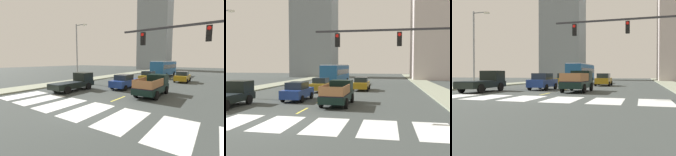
% 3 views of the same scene
% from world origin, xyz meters
% --- Properties ---
extents(ground_plane, '(160.00, 160.00, 0.00)m').
position_xyz_m(ground_plane, '(0.00, 0.00, 0.00)').
color(ground_plane, '#3A403F').
extents(sidewalk_left, '(3.35, 110.00, 0.15)m').
position_xyz_m(sidewalk_left, '(-12.00, 18.00, 0.07)').
color(sidewalk_left, gray).
rests_on(sidewalk_left, ground).
extents(crosswalk_stripe_0, '(1.97, 3.89, 0.01)m').
position_xyz_m(crosswalk_stripe_0, '(-8.42, 0.00, 0.00)').
color(crosswalk_stripe_0, silver).
rests_on(crosswalk_stripe_0, ground).
extents(crosswalk_stripe_1, '(1.97, 3.89, 0.01)m').
position_xyz_m(crosswalk_stripe_1, '(-5.61, 0.00, 0.00)').
color(crosswalk_stripe_1, silver).
rests_on(crosswalk_stripe_1, ground).
extents(crosswalk_stripe_2, '(1.97, 3.89, 0.01)m').
position_xyz_m(crosswalk_stripe_2, '(-2.81, 0.00, 0.00)').
color(crosswalk_stripe_2, silver).
rests_on(crosswalk_stripe_2, ground).
extents(crosswalk_stripe_3, '(1.97, 3.89, 0.01)m').
position_xyz_m(crosswalk_stripe_3, '(0.00, 0.00, 0.00)').
color(crosswalk_stripe_3, silver).
rests_on(crosswalk_stripe_3, ground).
extents(crosswalk_stripe_4, '(1.97, 3.89, 0.01)m').
position_xyz_m(crosswalk_stripe_4, '(2.81, 0.00, 0.00)').
color(crosswalk_stripe_4, silver).
rests_on(crosswalk_stripe_4, ground).
extents(crosswalk_stripe_5, '(1.97, 3.89, 0.01)m').
position_xyz_m(crosswalk_stripe_5, '(5.61, 0.00, 0.00)').
color(crosswalk_stripe_5, silver).
rests_on(crosswalk_stripe_5, ground).
extents(lane_dash_0, '(0.16, 2.40, 0.01)m').
position_xyz_m(lane_dash_0, '(0.00, 4.00, 0.00)').
color(lane_dash_0, '#E1D547').
rests_on(lane_dash_0, ground).
extents(lane_dash_1, '(0.16, 2.40, 0.01)m').
position_xyz_m(lane_dash_1, '(0.00, 9.00, 0.00)').
color(lane_dash_1, '#E1D547').
rests_on(lane_dash_1, ground).
extents(lane_dash_2, '(0.16, 2.40, 0.01)m').
position_xyz_m(lane_dash_2, '(0.00, 14.00, 0.00)').
color(lane_dash_2, '#E1D547').
rests_on(lane_dash_2, ground).
extents(lane_dash_3, '(0.16, 2.40, 0.01)m').
position_xyz_m(lane_dash_3, '(0.00, 19.00, 0.00)').
color(lane_dash_3, '#E1D547').
rests_on(lane_dash_3, ground).
extents(lane_dash_4, '(0.16, 2.40, 0.01)m').
position_xyz_m(lane_dash_4, '(0.00, 24.00, 0.00)').
color(lane_dash_4, '#E1D547').
rests_on(lane_dash_4, ground).
extents(lane_dash_5, '(0.16, 2.40, 0.01)m').
position_xyz_m(lane_dash_5, '(0.00, 29.00, 0.00)').
color(lane_dash_5, '#E1D547').
rests_on(lane_dash_5, ground).
extents(lane_dash_6, '(0.16, 2.40, 0.01)m').
position_xyz_m(lane_dash_6, '(0.00, 34.00, 0.00)').
color(lane_dash_6, '#E1D547').
rests_on(lane_dash_6, ground).
extents(lane_dash_7, '(0.16, 2.40, 0.01)m').
position_xyz_m(lane_dash_7, '(0.00, 39.00, 0.00)').
color(lane_dash_7, '#E1D547').
rests_on(lane_dash_7, ground).
extents(pickup_stakebed, '(2.18, 5.20, 1.96)m').
position_xyz_m(pickup_stakebed, '(1.98, 7.48, 0.94)').
color(pickup_stakebed, black).
rests_on(pickup_stakebed, ground).
extents(pickup_dark, '(2.18, 5.20, 1.96)m').
position_xyz_m(pickup_dark, '(-6.35, 4.85, 0.92)').
color(pickup_dark, black).
rests_on(pickup_dark, ground).
extents(city_bus, '(2.72, 10.80, 3.32)m').
position_xyz_m(city_bus, '(-2.24, 26.34, 1.95)').
color(city_bus, '#1D5390').
rests_on(city_bus, ground).
extents(sedan_far, '(2.02, 4.40, 1.72)m').
position_xyz_m(sedan_far, '(-2.07, 16.68, 0.86)').
color(sedan_far, olive).
rests_on(sedan_far, ground).
extents(sedan_near_left, '(2.02, 4.40, 1.72)m').
position_xyz_m(sedan_near_left, '(-2.22, 8.96, 0.86)').
color(sedan_near_left, navy).
rests_on(sedan_near_left, ground).
extents(sedan_mid, '(2.02, 4.40, 1.72)m').
position_xyz_m(sedan_mid, '(2.62, 19.27, 0.86)').
color(sedan_mid, '#9F7615').
rests_on(sedan_mid, ground).
extents(streetlight_left, '(2.20, 0.28, 9.00)m').
position_xyz_m(streetlight_left, '(-11.15, 9.80, 4.97)').
color(streetlight_left, gray).
rests_on(streetlight_left, ground).
extents(block_mid_left, '(11.55, 8.55, 35.36)m').
position_xyz_m(block_mid_left, '(-14.10, 53.87, 17.68)').
color(block_mid_left, gray).
rests_on(block_mid_left, ground).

